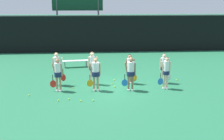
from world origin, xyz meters
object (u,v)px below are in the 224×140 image
at_px(scoreboard, 78,5).
at_px(tennis_ball_9, 69,99).
at_px(tennis_ball_1, 161,85).
at_px(tennis_ball_6, 114,80).
at_px(player_1, 96,72).
at_px(tennis_ball_2, 81,101).
at_px(tennis_ball_11, 177,80).
at_px(bench_courtside, 76,61).
at_px(player_6, 130,67).
at_px(player_5, 92,65).
at_px(player_3, 166,71).
at_px(tennis_ball_7, 112,84).
at_px(player_4, 57,66).
at_px(tennis_ball_10, 29,95).
at_px(tennis_ball_0, 73,88).
at_px(tennis_ball_4, 55,79).
at_px(player_7, 164,66).
at_px(tennis_ball_3, 93,100).
at_px(player_0, 58,72).
at_px(tennis_ball_8, 115,87).
at_px(player_2, 131,71).
at_px(tennis_ball_5, 59,100).

xyz_separation_m(scoreboard, tennis_ball_9, (0.19, -12.33, -3.95)).
distance_m(tennis_ball_1, tennis_ball_6, 2.70).
xyz_separation_m(player_1, tennis_ball_2, (-0.69, -1.44, -0.97)).
height_order(scoreboard, tennis_ball_2, scoreboard).
bearing_deg(tennis_ball_11, tennis_ball_6, 176.76).
xyz_separation_m(bench_courtside, player_6, (3.20, -3.83, 0.54)).
xyz_separation_m(player_1, player_5, (-0.16, 1.05, 0.07)).
distance_m(player_3, tennis_ball_7, 3.00).
distance_m(player_3, player_4, 5.71).
distance_m(scoreboard, tennis_ball_10, 12.48).
xyz_separation_m(tennis_ball_0, tennis_ball_2, (0.49, -1.80, 0.00)).
relative_size(tennis_ball_6, tennis_ball_10, 1.04).
xyz_separation_m(player_1, tennis_ball_4, (-2.35, 2.14, -0.97)).
height_order(player_7, tennis_ball_0, player_7).
distance_m(tennis_ball_3, tennis_ball_6, 3.23).
bearing_deg(player_0, tennis_ball_4, 112.86).
bearing_deg(tennis_ball_4, player_7, -10.51).
height_order(bench_courtside, player_1, player_1).
bearing_deg(player_1, tennis_ball_0, 164.44).
xyz_separation_m(bench_courtside, tennis_ball_3, (1.21, -6.29, -0.37)).
distance_m(tennis_ball_1, tennis_ball_2, 4.64).
xyz_separation_m(player_5, tennis_ball_3, (0.03, -2.46, -1.04)).
distance_m(scoreboard, player_1, 11.63).
distance_m(tennis_ball_3, tennis_ball_9, 1.15).
height_order(scoreboard, tennis_ball_1, scoreboard).
relative_size(player_5, tennis_ball_4, 26.47).
height_order(player_1, tennis_ball_11, player_1).
bearing_deg(tennis_ball_4, tennis_ball_3, -58.00).
distance_m(tennis_ball_0, tennis_ball_4, 2.13).
xyz_separation_m(tennis_ball_0, tennis_ball_8, (2.19, 0.08, 0.00)).
distance_m(player_3, tennis_ball_2, 4.63).
height_order(player_0, player_7, player_0).
bearing_deg(tennis_ball_10, player_2, 5.30).
bearing_deg(player_5, scoreboard, 92.33).
bearing_deg(bench_courtside, tennis_ball_6, -61.02).
relative_size(player_0, player_6, 1.03).
relative_size(player_0, player_2, 0.97).
height_order(player_6, tennis_ball_3, player_6).
xyz_separation_m(player_7, tennis_ball_3, (-3.86, -2.42, -0.94)).
distance_m(player_3, tennis_ball_6, 3.13).
bearing_deg(player_0, tennis_ball_9, -53.24).
bearing_deg(tennis_ball_6, player_1, -123.37).
relative_size(bench_courtside, player_3, 1.07).
height_order(player_2, tennis_ball_0, player_2).
height_order(bench_courtside, player_4, player_4).
relative_size(tennis_ball_0, tennis_ball_4, 0.95).
height_order(tennis_ball_3, tennis_ball_6, same).
bearing_deg(player_7, tennis_ball_5, -159.07).
xyz_separation_m(tennis_ball_10, tennis_ball_11, (7.84, 1.95, 0.00)).
bearing_deg(tennis_ball_5, tennis_ball_10, 153.14).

